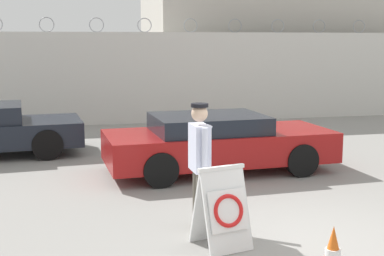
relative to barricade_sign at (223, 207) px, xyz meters
name	(u,v)px	position (x,y,z in m)	size (l,w,h in m)	color
ground_plane	(314,243)	(1.25, -0.15, -0.54)	(90.00, 90.00, 0.00)	gray
perimeter_wall	(168,77)	(1.25, 11.00, 0.95)	(36.00, 0.30, 3.42)	silver
building_block	(259,35)	(5.88, 15.13, 2.38)	(9.19, 6.03, 5.84)	#B2ADA3
barricade_sign	(223,207)	(0.00, 0.00, 0.00)	(0.77, 0.78, 1.10)	white
security_guard	(200,159)	(-0.13, 0.74, 0.49)	(0.39, 0.65, 1.84)	#514C42
parked_car_rear_sedan	(217,142)	(1.02, 4.01, 0.08)	(4.77, 2.18, 1.20)	black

